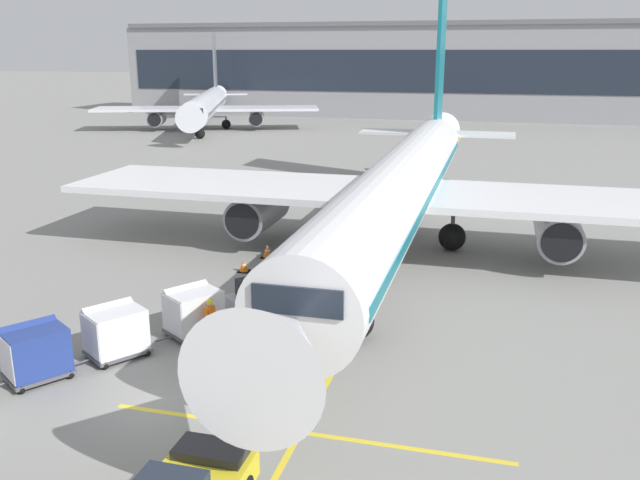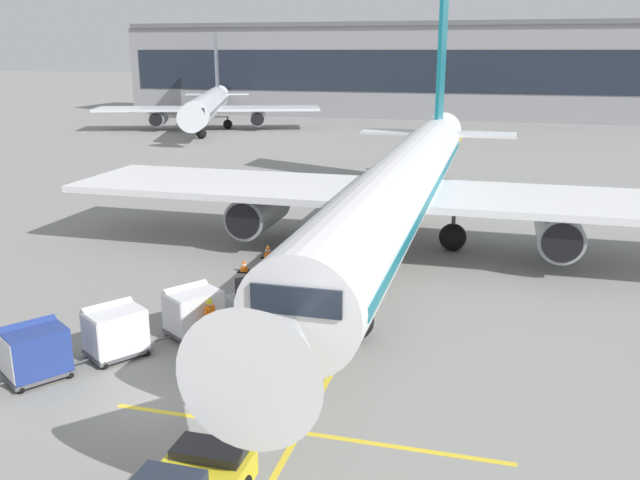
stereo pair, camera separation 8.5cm
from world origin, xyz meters
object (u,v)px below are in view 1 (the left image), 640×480
Objects in this scene: baggage_cart_lead at (193,310)px; ground_crew_marshaller at (178,306)px; ground_crew_by_loader at (210,318)px; safety_cone_engine_keepout at (267,251)px; parked_airplane at (403,185)px; belt_loader at (273,288)px; baggage_cart_second at (115,330)px; ground_crew_by_carts at (285,311)px; safety_cone_wingtip at (244,266)px; baggage_cart_third at (35,351)px; distant_airplane at (207,106)px.

baggage_cart_lead is 0.82m from ground_crew_marshaller.
ground_crew_by_loader reaches higher than safety_cone_engine_keepout.
parked_airplane reaches higher than safety_cone_engine_keepout.
ground_crew_by_loader is (-1.11, -4.00, 0.10)m from belt_loader.
baggage_cart_lead is 3.13m from baggage_cart_second.
ground_crew_by_carts is 10.27m from safety_cone_engine_keepout.
baggage_cart_second is 3.45m from ground_crew_by_loader.
parked_airplane is at bearing 65.39° from baggage_cart_lead.
safety_cone_engine_keepout is 1.10× the size of safety_cone_wingtip.
ground_crew_by_carts reaches higher than safety_cone_engine_keepout.
baggage_cart_third is (-1.64, -2.23, 0.00)m from baggage_cart_second.
safety_cone_wingtip is 63.99m from distant_airplane.
parked_airplane is 11.01m from belt_loader.
baggage_cart_lead is at bearing 151.49° from ground_crew_by_loader.
baggage_cart_third reaches higher than safety_cone_engine_keepout.
baggage_cart_second is 0.07× the size of distant_airplane.
ground_crew_by_carts is 4.24m from ground_crew_marshaller.
safety_cone_engine_keepout is at bearing -155.75° from parked_airplane.
belt_loader reaches higher than safety_cone_wingtip.
safety_cone_wingtip is at bearing -97.69° from safety_cone_engine_keepout.
baggage_cart_lead is 1.00× the size of baggage_cart_second.
baggage_cart_second is at bearing -144.57° from ground_crew_by_loader.
safety_cone_wingtip is at bearing 78.41° from baggage_cart_third.
baggage_cart_second is (-1.86, -2.52, 0.00)m from baggage_cart_lead.
ground_crew_by_carts is (-2.67, -12.44, -2.71)m from parked_airplane.
safety_cone_engine_keepout is (-6.70, -3.02, -3.36)m from parked_airplane.
safety_cone_wingtip is at bearing 122.54° from ground_crew_by_carts.
ground_crew_marshaller is at bearing -171.99° from ground_crew_by_carts.
distant_airplane is (-29.64, 65.83, 2.32)m from ground_crew_by_loader.
baggage_cart_third is at bearing -126.33° from baggage_cart_second.
baggage_cart_lead is at bearing -120.62° from belt_loader.
safety_cone_engine_keepout is at bearing -62.95° from distant_airplane.
distant_airplane is (-26.83, 67.83, 2.32)m from baggage_cart_second.
parked_airplane reaches higher than safety_cone_wingtip.
ground_crew_by_carts is 72.03m from distant_airplane.
belt_loader reaches higher than ground_crew_by_carts.
belt_loader is 1.74× the size of baggage_cart_third.
ground_crew_marshaller is 70.80m from distant_airplane.
ground_crew_marshaller is (-1.72, 0.81, 0.00)m from ground_crew_by_loader.
ground_crew_by_loader is (4.45, 4.23, -0.00)m from baggage_cart_third.
belt_loader is at bearing 48.39° from ground_crew_marshaller.
parked_airplane is 26.82× the size of ground_crew_by_carts.
baggage_cart_third is 4.19× the size of safety_cone_wingtip.
ground_crew_by_carts is at bearing 32.74° from baggage_cart_second.
safety_cone_engine_keepout is (-1.54, 10.82, -0.65)m from ground_crew_by_loader.
ground_crew_by_loader is at bearing -77.08° from safety_cone_wingtip.
ground_crew_marshaller is at bearing -117.81° from parked_airplane.
ground_crew_marshaller is at bearing 159.24° from baggage_cart_lead.
baggage_cart_lead is at bearing 53.53° from baggage_cart_second.
baggage_cart_lead is 10.34m from safety_cone_engine_keepout.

